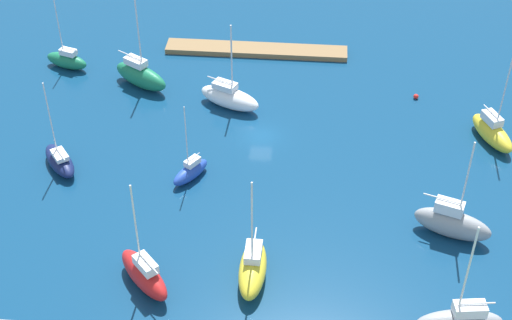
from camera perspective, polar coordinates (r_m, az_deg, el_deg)
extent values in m
plane|color=navy|center=(85.48, 0.37, 1.81)|extent=(160.00, 160.00, 0.00)
cube|color=olive|center=(100.76, 0.03, 8.31)|extent=(23.90, 3.13, 0.70)
ellipsoid|color=yellow|center=(88.08, 17.39, 1.95)|extent=(5.00, 7.41, 2.26)
cube|color=silver|center=(87.53, 17.39, 3.01)|extent=(2.29, 2.89, 0.96)
cylinder|color=silver|center=(84.47, 18.31, 5.19)|extent=(0.17, 0.17, 10.13)
cylinder|color=silver|center=(87.47, 17.30, 3.51)|extent=(1.27, 2.57, 0.14)
ellipsoid|color=#19724C|center=(94.27, -8.68, 6.26)|extent=(7.95, 6.12, 2.84)
cube|color=silver|center=(93.70, -9.07, 7.33)|extent=(3.16, 2.68, 0.87)
cylinder|color=silver|center=(90.85, -8.88, 9.53)|extent=(0.19, 0.19, 9.74)
cylinder|color=silver|center=(93.97, -9.50, 7.80)|extent=(3.36, 2.14, 0.15)
ellipsoid|color=gray|center=(74.75, 14.60, -4.71)|extent=(7.72, 4.51, 2.86)
cube|color=silver|center=(73.46, 14.40, -3.44)|extent=(2.95, 2.13, 1.17)
cylinder|color=silver|center=(71.06, 15.61, -1.44)|extent=(0.18, 0.18, 8.53)
cylinder|color=silver|center=(73.04, 13.87, -2.85)|extent=(3.40, 1.29, 0.14)
ellipsoid|color=white|center=(89.64, -2.00, 4.69)|extent=(8.10, 5.53, 2.42)
cube|color=silver|center=(89.04, -2.36, 5.64)|extent=(3.17, 2.56, 0.74)
cylinder|color=silver|center=(86.52, -1.86, 7.64)|extent=(0.19, 0.19, 8.56)
cylinder|color=silver|center=(89.06, -2.75, 6.03)|extent=(3.13, 1.51, 0.15)
ellipsoid|color=red|center=(68.61, -8.44, -8.57)|extent=(6.27, 6.55, 2.71)
cube|color=silver|center=(66.95, -8.33, -7.79)|extent=(2.62, 2.70, 0.92)
cylinder|color=silver|center=(64.75, -9.07, -4.89)|extent=(0.17, 0.17, 8.89)
cylinder|color=silver|center=(66.13, -8.11, -7.74)|extent=(2.16, 2.33, 0.13)
ellipsoid|color=#141E4C|center=(83.18, -14.59, -0.07)|extent=(5.55, 6.32, 1.79)
cube|color=silver|center=(82.10, -14.59, 0.38)|extent=(2.42, 2.60, 0.51)
cylinder|color=silver|center=(80.35, -15.26, 3.00)|extent=(0.15, 0.15, 8.78)
cylinder|color=silver|center=(81.52, -14.53, 0.43)|extent=(1.62, 2.08, 0.12)
ellipsoid|color=#2347B2|center=(79.42, -4.97, -0.93)|extent=(4.03, 4.95, 1.67)
cube|color=silver|center=(78.90, -4.82, -0.13)|extent=(1.76, 1.99, 0.67)
cylinder|color=silver|center=(76.42, -5.29, 1.67)|extent=(0.12, 0.12, 7.62)
cylinder|color=silver|center=(78.73, -4.72, 0.23)|extent=(1.07, 1.53, 0.09)
ellipsoid|color=yellow|center=(68.48, -0.25, -8.26)|extent=(2.57, 7.16, 2.48)
cube|color=silver|center=(67.69, -0.20, -6.96)|extent=(1.51, 2.59, 0.80)
cylinder|color=silver|center=(64.04, -0.31, -4.88)|extent=(0.17, 0.17, 9.33)
cylinder|color=silver|center=(67.87, -0.13, -6.14)|extent=(0.20, 3.49, 0.14)
ellipsoid|color=#19724C|center=(100.07, -14.09, 7.28)|extent=(6.10, 3.60, 2.03)
cube|color=silver|center=(99.12, -13.99, 7.91)|extent=(2.34, 1.72, 0.74)
cylinder|color=silver|center=(97.89, -14.67, 9.72)|extent=(0.14, 0.14, 7.67)
cylinder|color=silver|center=(98.66, -13.86, 8.13)|extent=(2.19, 0.81, 0.11)
cube|color=silver|center=(65.44, 15.83, -10.77)|extent=(2.83, 1.67, 1.03)
cylinder|color=silver|center=(61.99, 15.67, -8.19)|extent=(0.18, 0.18, 9.80)
cylinder|color=silver|center=(65.11, 16.37, -10.35)|extent=(2.96, 0.53, 0.14)
sphere|color=red|center=(93.52, 11.98, 4.72)|extent=(0.62, 0.62, 0.62)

